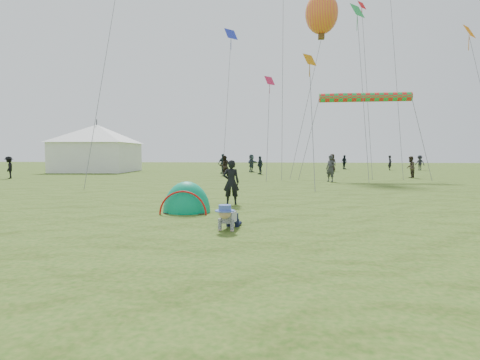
# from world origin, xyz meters

# --- Properties ---
(ground) EXTENTS (140.00, 140.00, 0.00)m
(ground) POSITION_xyz_m (0.00, 0.00, 0.00)
(ground) COLOR #204C0F
(crawling_toddler) EXTENTS (0.70, 0.91, 0.63)m
(crawling_toddler) POSITION_xyz_m (-0.36, 0.40, 0.32)
(crawling_toddler) COLOR black
(crawling_toddler) RESTS_ON ground
(popup_tent) EXTENTS (1.50, 1.25, 1.89)m
(popup_tent) POSITION_xyz_m (-2.01, 2.92, 0.00)
(popup_tent) COLOR #047E66
(popup_tent) RESTS_ON ground
(standing_adult) EXTENTS (0.62, 0.45, 1.57)m
(standing_adult) POSITION_xyz_m (-0.89, 4.79, 0.78)
(standing_adult) COLOR black
(standing_adult) RESTS_ON ground
(event_marquee) EXTENTS (7.89, 7.89, 5.06)m
(event_marquee) POSITION_xyz_m (-17.67, 27.65, 2.53)
(event_marquee) COLOR white
(event_marquee) RESTS_ON ground
(crowd_person_0) EXTENTS (0.74, 0.72, 1.71)m
(crowd_person_0) POSITION_xyz_m (3.95, 16.15, 0.85)
(crowd_person_0) COLOR #323237
(crowd_person_0) RESTS_ON ground
(crowd_person_2) EXTENTS (0.96, 0.98, 1.66)m
(crowd_person_2) POSITION_xyz_m (8.03, 36.37, 0.83)
(crowd_person_2) COLOR black
(crowd_person_2) RESTS_ON ground
(crowd_person_3) EXTENTS (1.17, 1.19, 1.64)m
(crowd_person_3) POSITION_xyz_m (15.70, 34.32, 0.82)
(crowd_person_3) COLOR black
(crowd_person_3) RESTS_ON ground
(crowd_person_4) EXTENTS (1.01, 0.83, 1.78)m
(crowd_person_4) POSITION_xyz_m (5.89, 30.50, 0.89)
(crowd_person_4) COLOR black
(crowd_person_4) RESTS_ON ground
(crowd_person_5) EXTENTS (1.59, 1.18, 1.67)m
(crowd_person_5) POSITION_xyz_m (-20.55, 26.30, 0.83)
(crowd_person_5) COLOR #28363D
(crowd_person_5) RESTS_ON ground
(crowd_person_6) EXTENTS (0.54, 0.68, 1.62)m
(crowd_person_6) POSITION_xyz_m (12.52, 34.04, 0.81)
(crowd_person_6) COLOR black
(crowd_person_6) RESTS_ON ground
(crowd_person_7) EXTENTS (0.95, 0.99, 1.61)m
(crowd_person_7) POSITION_xyz_m (10.33, 20.73, 0.81)
(crowd_person_7) COLOR #372F26
(crowd_person_7) RESTS_ON ground
(crowd_person_8) EXTENTS (1.08, 1.01, 1.79)m
(crowd_person_8) POSITION_xyz_m (-4.42, 25.08, 0.90)
(crowd_person_8) COLOR #213036
(crowd_person_8) RESTS_ON ground
(crowd_person_9) EXTENTS (1.05, 0.64, 1.59)m
(crowd_person_9) POSITION_xyz_m (-18.94, 32.75, 0.79)
(crowd_person_9) COLOR black
(crowd_person_9) RESTS_ON ground
(crowd_person_11) EXTENTS (1.14, 1.68, 1.74)m
(crowd_person_11) POSITION_xyz_m (-2.13, 28.43, 0.87)
(crowd_person_11) COLOR #2F3B48
(crowd_person_11) RESTS_ON ground
(crowd_person_12) EXTENTS (0.69, 0.61, 1.60)m
(crowd_person_12) POSITION_xyz_m (-3.78, 22.37, 0.80)
(crowd_person_12) COLOR black
(crowd_person_12) RESTS_ON ground
(crowd_person_13) EXTENTS (1.01, 0.94, 1.65)m
(crowd_person_13) POSITION_xyz_m (-3.73, 21.17, 0.82)
(crowd_person_13) COLOR black
(crowd_person_13) RESTS_ON ground
(crowd_person_14) EXTENTS (0.72, 1.01, 1.60)m
(crowd_person_14) POSITION_xyz_m (-1.05, 24.46, 0.80)
(crowd_person_14) COLOR #1A252D
(crowd_person_14) RESTS_ON ground
(crowd_person_15) EXTENTS (1.06, 1.20, 1.61)m
(crowd_person_15) POSITION_xyz_m (-18.70, 16.63, 0.81)
(crowd_person_15) COLOR black
(crowd_person_15) RESTS_ON ground
(balloon_kite) EXTENTS (2.61, 2.61, 3.65)m
(balloon_kite) POSITION_xyz_m (3.93, 23.18, 12.86)
(balloon_kite) COLOR #ECA90C
(rainbow_tube_kite) EXTENTS (6.34, 0.64, 0.64)m
(rainbow_tube_kite) POSITION_xyz_m (6.65, 19.40, 5.79)
(rainbow_tube_kite) COLOR red
(diamond_kite_0) EXTENTS (0.82, 0.82, 0.67)m
(diamond_kite_0) POSITION_xyz_m (-0.13, 20.69, 7.35)
(diamond_kite_0) COLOR #D7204F
(diamond_kite_1) EXTENTS (1.12, 1.12, 0.91)m
(diamond_kite_1) POSITION_xyz_m (13.87, 20.33, 10.38)
(diamond_kite_1) COLOR orange
(diamond_kite_2) EXTENTS (0.84, 0.84, 0.69)m
(diamond_kite_2) POSITION_xyz_m (2.44, 14.54, 7.33)
(diamond_kite_2) COLOR orange
(diamond_kite_4) EXTENTS (1.21, 1.21, 0.99)m
(diamond_kite_4) POSITION_xyz_m (-3.86, 26.31, 12.68)
(diamond_kite_4) COLOR #2432C3
(diamond_kite_6) EXTENTS (0.81, 0.81, 0.66)m
(diamond_kite_6) POSITION_xyz_m (7.14, 23.64, 13.73)
(diamond_kite_6) COLOR red
(diamond_kite_9) EXTENTS (1.20, 1.20, 0.98)m
(diamond_kite_9) POSITION_xyz_m (6.21, 20.46, 12.16)
(diamond_kite_9) COLOR green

